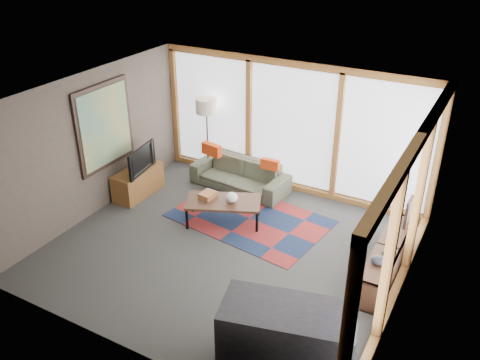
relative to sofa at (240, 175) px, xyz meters
The scene contains 17 objects.
ground 2.15m from the sofa, 66.27° to the right, with size 5.50×5.50×0.00m, color #30302E.
room_envelope 2.31m from the sofa, 45.78° to the right, with size 5.52×5.02×2.62m.
rug 1.23m from the sofa, 52.65° to the right, with size 2.71×1.74×0.01m, color maroon.
sofa is the anchor object (origin of this frame).
pillow_left 0.77m from the sofa, behind, with size 0.44×0.13×0.24m, color #BA350F.
pillow_right 0.77m from the sofa, ahead, with size 0.36×0.11×0.20m, color #BA350F.
floor_lamp 1.03m from the sofa, 168.55° to the left, with size 0.43×0.43×1.69m, color black, non-canonical shape.
coffee_table 1.32m from the sofa, 73.83° to the right, with size 1.30×0.65×0.43m, color black, non-canonical shape.
book_stack 1.31m from the sofa, 87.31° to the right, with size 0.23×0.29×0.10m, color brown.
vase 1.36m from the sofa, 67.27° to the right, with size 0.21×0.21×0.19m, color beige.
bookshelf 3.55m from the sofa, 22.29° to the right, with size 0.37×2.02×0.50m, color black, non-canonical shape.
bowl_a 3.76m from the sofa, 29.53° to the right, with size 0.22×0.22×0.11m, color black.
bowl_b 3.69m from the sofa, 25.49° to the right, with size 0.15×0.15×0.07m, color black.
shelf_picture 3.46m from the sofa, 10.19° to the right, with size 0.04×0.35×0.46m, color black.
tv_console 2.01m from the sofa, 143.52° to the right, with size 0.45×1.08×0.54m, color brown.
television 2.03m from the sofa, 140.83° to the right, with size 0.90×0.12×0.52m, color black.
bar_counter 4.70m from the sofa, 54.48° to the right, with size 1.53×0.72×0.97m, color black.
Camera 1 is at (3.50, -5.96, 4.89)m, focal length 38.00 mm.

